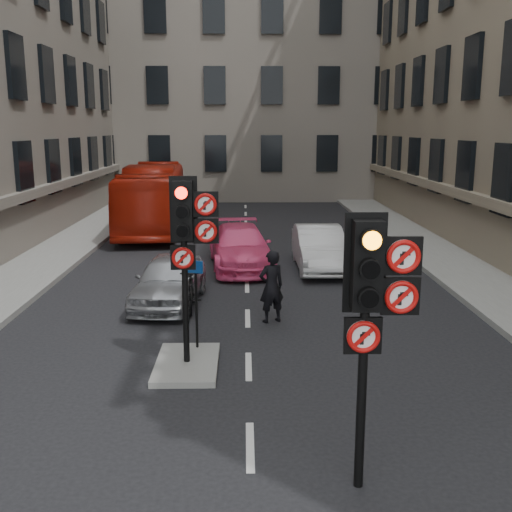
{
  "coord_description": "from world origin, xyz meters",
  "views": [
    {
      "loc": [
        -0.07,
        -5.97,
        4.58
      ],
      "look_at": [
        0.11,
        3.18,
        2.6
      ],
      "focal_mm": 42.0,
      "sensor_mm": 36.0,
      "label": 1
    }
  ],
  "objects_px": {
    "motorcycle": "(191,288)",
    "motorcyclist": "(271,287)",
    "signal_near": "(373,295)",
    "car_pink": "(240,247)",
    "info_sign": "(196,292)",
    "signal_far": "(188,230)",
    "bus_red": "(153,197)",
    "car_silver": "(169,280)",
    "car_white": "(319,248)"
  },
  "relations": [
    {
      "from": "car_white",
      "to": "motorcyclist",
      "type": "height_order",
      "value": "motorcyclist"
    },
    {
      "from": "motorcycle",
      "to": "car_silver",
      "type": "bearing_deg",
      "value": 136.39
    },
    {
      "from": "signal_far",
      "to": "car_white",
      "type": "xyz_separation_m",
      "value": [
        3.49,
        8.21,
        -2.0
      ]
    },
    {
      "from": "car_silver",
      "to": "motorcyclist",
      "type": "relative_size",
      "value": 2.2
    },
    {
      "from": "car_silver",
      "to": "motorcycle",
      "type": "height_order",
      "value": "car_silver"
    },
    {
      "from": "car_pink",
      "to": "bus_red",
      "type": "xyz_separation_m",
      "value": [
        -4.03,
        7.8,
        0.77
      ]
    },
    {
      "from": "motorcyclist",
      "to": "info_sign",
      "type": "distance_m",
      "value": 2.61
    },
    {
      "from": "car_white",
      "to": "car_pink",
      "type": "relative_size",
      "value": 0.9
    },
    {
      "from": "signal_far",
      "to": "motorcyclist",
      "type": "relative_size",
      "value": 2.04
    },
    {
      "from": "motorcycle",
      "to": "motorcyclist",
      "type": "distance_m",
      "value": 2.29
    },
    {
      "from": "bus_red",
      "to": "motorcycle",
      "type": "distance_m",
      "value": 12.84
    },
    {
      "from": "motorcyclist",
      "to": "info_sign",
      "type": "height_order",
      "value": "info_sign"
    },
    {
      "from": "car_white",
      "to": "car_pink",
      "type": "height_order",
      "value": "car_white"
    },
    {
      "from": "info_sign",
      "to": "car_pink",
      "type": "bearing_deg",
      "value": 103.56
    },
    {
      "from": "car_white",
      "to": "info_sign",
      "type": "xyz_separation_m",
      "value": [
        -3.44,
        -7.47,
        0.61
      ]
    },
    {
      "from": "motorcyclist",
      "to": "bus_red",
      "type": "bearing_deg",
      "value": -94.77
    },
    {
      "from": "car_silver",
      "to": "info_sign",
      "type": "xyz_separation_m",
      "value": [
        1.0,
        -3.54,
        0.66
      ]
    },
    {
      "from": "bus_red",
      "to": "motorcycle",
      "type": "height_order",
      "value": "bus_red"
    },
    {
      "from": "car_pink",
      "to": "car_silver",
      "type": "bearing_deg",
      "value": -119.65
    },
    {
      "from": "bus_red",
      "to": "motorcyclist",
      "type": "relative_size",
      "value": 5.99
    },
    {
      "from": "car_silver",
      "to": "info_sign",
      "type": "bearing_deg",
      "value": -68.89
    },
    {
      "from": "signal_near",
      "to": "motorcyclist",
      "type": "distance_m",
      "value": 7.01
    },
    {
      "from": "signal_far",
      "to": "motorcycle",
      "type": "xyz_separation_m",
      "value": [
        -0.32,
        3.79,
        -2.14
      ]
    },
    {
      "from": "car_silver",
      "to": "car_pink",
      "type": "distance_m",
      "value": 4.59
    },
    {
      "from": "signal_far",
      "to": "info_sign",
      "type": "distance_m",
      "value": 1.58
    },
    {
      "from": "car_silver",
      "to": "motorcycle",
      "type": "relative_size",
      "value": 2.05
    },
    {
      "from": "car_white",
      "to": "motorcyclist",
      "type": "relative_size",
      "value": 2.42
    },
    {
      "from": "car_white",
      "to": "motorcyclist",
      "type": "xyz_separation_m",
      "value": [
        -1.81,
        -5.47,
        0.18
      ]
    },
    {
      "from": "signal_near",
      "to": "bus_red",
      "type": "xyz_separation_m",
      "value": [
        -5.72,
        20.29,
        -1.12
      ]
    },
    {
      "from": "car_silver",
      "to": "bus_red",
      "type": "height_order",
      "value": "bus_red"
    },
    {
      "from": "bus_red",
      "to": "info_sign",
      "type": "xyz_separation_m",
      "value": [
        3.17,
        -15.55,
        -0.15
      ]
    },
    {
      "from": "bus_red",
      "to": "info_sign",
      "type": "height_order",
      "value": "bus_red"
    },
    {
      "from": "bus_red",
      "to": "motorcyclist",
      "type": "xyz_separation_m",
      "value": [
        4.8,
        -13.56,
        -0.58
      ]
    },
    {
      "from": "bus_red",
      "to": "car_silver",
      "type": "bearing_deg",
      "value": -83.77
    },
    {
      "from": "car_silver",
      "to": "car_white",
      "type": "bearing_deg",
      "value": 46.94
    },
    {
      "from": "motorcycle",
      "to": "motorcyclist",
      "type": "relative_size",
      "value": 1.07
    },
    {
      "from": "car_white",
      "to": "motorcycle",
      "type": "xyz_separation_m",
      "value": [
        -3.82,
        -4.42,
        -0.13
      ]
    },
    {
      "from": "signal_near",
      "to": "motorcycle",
      "type": "xyz_separation_m",
      "value": [
        -2.92,
        7.79,
        -2.02
      ]
    },
    {
      "from": "bus_red",
      "to": "motorcyclist",
      "type": "bearing_deg",
      "value": -74.57
    },
    {
      "from": "motorcyclist",
      "to": "signal_near",
      "type": "bearing_deg",
      "value": 73.52
    },
    {
      "from": "signal_far",
      "to": "car_white",
      "type": "distance_m",
      "value": 9.14
    },
    {
      "from": "signal_near",
      "to": "motorcyclist",
      "type": "relative_size",
      "value": 2.04
    },
    {
      "from": "motorcyclist",
      "to": "info_sign",
      "type": "xyz_separation_m",
      "value": [
        -1.62,
        -1.99,
        0.43
      ]
    },
    {
      "from": "signal_far",
      "to": "motorcycle",
      "type": "relative_size",
      "value": 1.9
    },
    {
      "from": "signal_near",
      "to": "car_silver",
      "type": "bearing_deg",
      "value": 113.13
    },
    {
      "from": "info_sign",
      "to": "motorcyclist",
      "type": "bearing_deg",
      "value": 70.7
    },
    {
      "from": "car_pink",
      "to": "signal_far",
      "type": "bearing_deg",
      "value": -102.05
    },
    {
      "from": "car_pink",
      "to": "info_sign",
      "type": "bearing_deg",
      "value": -102.21
    },
    {
      "from": "signal_far",
      "to": "car_pink",
      "type": "height_order",
      "value": "signal_far"
    },
    {
      "from": "signal_far",
      "to": "motorcyclist",
      "type": "bearing_deg",
      "value": 58.45
    }
  ]
}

